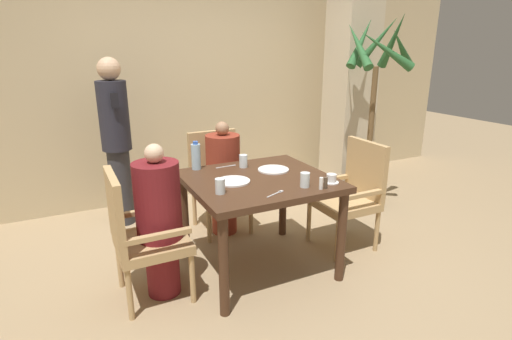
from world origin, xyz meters
TOP-DOWN VIEW (x-y plane):
  - ground_plane at (0.00, 0.00)m, footprint 16.00×16.00m
  - wall_back at (0.00, 1.95)m, footprint 8.00×0.06m
  - pillar_stone at (1.89, 1.28)m, footprint 0.47×0.47m
  - dining_table at (0.00, 0.00)m, footprint 1.08×1.01m
  - chair_left_side at (-0.93, 0.00)m, footprint 0.49×0.49m
  - diner_in_left_chair at (-0.79, 0.00)m, footprint 0.32×0.32m
  - chair_far_side at (0.00, 0.89)m, footprint 0.49×0.49m
  - diner_in_far_chair at (-0.00, 0.75)m, footprint 0.32×0.32m
  - chair_right_side at (0.93, 0.00)m, footprint 0.49×0.49m
  - standing_host at (-0.85, 1.41)m, footprint 0.28×0.32m
  - potted_palm at (1.71, 0.67)m, footprint 0.77×0.73m
  - plate_main_left at (0.20, 0.12)m, footprint 0.25×0.25m
  - plate_main_right at (-0.22, 0.00)m, footprint 0.25×0.25m
  - teacup_with_saucer at (0.43, -0.34)m, footprint 0.11×0.11m
  - water_bottle at (-0.36, 0.44)m, footprint 0.08×0.08m
  - glass_tall_near at (0.20, -0.33)m, footprint 0.07×0.07m
  - glass_tall_mid at (0.01, 0.31)m, footprint 0.07×0.07m
  - glass_tall_far at (-0.39, -0.18)m, footprint 0.07×0.07m
  - salt_shaker at (0.28, -0.42)m, footprint 0.03×0.03m
  - pepper_shaker at (0.32, -0.42)m, footprint 0.03×0.03m
  - fork_beside_plate at (-0.04, -0.36)m, footprint 0.16×0.08m
  - knife_beside_plate at (-0.11, 0.39)m, footprint 0.18×0.02m

SIDE VIEW (x-z plane):
  - ground_plane at x=0.00m, z-range 0.00..0.00m
  - chair_left_side at x=-0.93m, z-range 0.04..1.00m
  - chair_far_side at x=0.00m, z-range 0.04..1.00m
  - chair_right_side at x=0.93m, z-range 0.04..1.00m
  - diner_in_far_chair at x=0.00m, z-range 0.02..1.11m
  - diner_in_left_chair at x=-0.79m, z-range 0.02..1.15m
  - dining_table at x=0.00m, z-range 0.28..1.06m
  - knife_beside_plate at x=-0.11m, z-range 0.78..0.78m
  - fork_beside_plate at x=-0.04m, z-range 0.78..0.78m
  - plate_main_left at x=0.20m, z-range 0.78..0.79m
  - plate_main_right at x=-0.22m, z-range 0.78..0.79m
  - potted_palm at x=1.71m, z-range -0.25..1.85m
  - teacup_with_saucer at x=0.43m, z-range 0.78..0.84m
  - pepper_shaker at x=0.32m, z-range 0.78..0.86m
  - salt_shaker at x=0.28m, z-range 0.78..0.87m
  - glass_tall_near at x=0.20m, z-range 0.78..0.89m
  - glass_tall_mid at x=0.01m, z-range 0.78..0.89m
  - glass_tall_far at x=-0.39m, z-range 0.78..0.89m
  - water_bottle at x=-0.36m, z-range 0.77..1.01m
  - standing_host at x=-0.85m, z-range 0.06..1.72m
  - pillar_stone at x=1.89m, z-range 0.00..2.70m
  - wall_back at x=0.00m, z-range 0.00..2.80m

